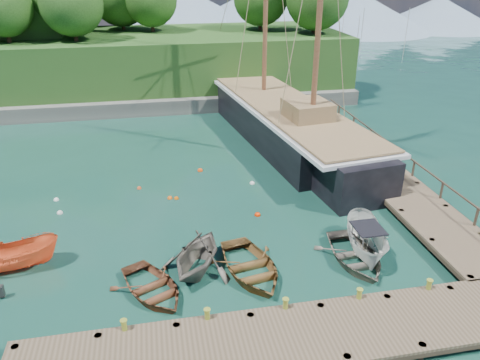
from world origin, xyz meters
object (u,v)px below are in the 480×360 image
(rowboat_1, at_px, (198,270))
(rowboat_3, at_px, (354,261))
(schooner, at_px, (285,125))
(motorboat_orange, at_px, (16,269))
(cabin_boat_white, at_px, (365,254))
(rowboat_0, at_px, (153,293))
(rowboat_2, at_px, (250,273))

(rowboat_1, height_order, rowboat_3, rowboat_1)
(rowboat_3, xyz_separation_m, schooner, (1.18, 15.96, 1.24))
(motorboat_orange, bearing_deg, cabin_boat_white, -105.10)
(rowboat_1, xyz_separation_m, motorboat_orange, (-8.04, 1.69, 0.00))
(rowboat_0, relative_size, rowboat_1, 1.01)
(rowboat_0, xyz_separation_m, schooner, (10.39, 16.50, 1.24))
(rowboat_2, bearing_deg, rowboat_3, -11.02)
(motorboat_orange, xyz_separation_m, schooner, (16.41, 13.58, 1.24))
(schooner, bearing_deg, rowboat_0, -130.12)
(rowboat_3, bearing_deg, rowboat_0, -178.63)
(rowboat_0, height_order, cabin_boat_white, cabin_boat_white)
(rowboat_1, xyz_separation_m, rowboat_2, (2.28, -0.67, 0.00))
(rowboat_1, bearing_deg, motorboat_orange, -163.97)
(rowboat_2, height_order, rowboat_3, rowboat_2)
(rowboat_1, distance_m, cabin_boat_white, 7.97)
(motorboat_orange, relative_size, schooner, 0.13)
(rowboat_2, height_order, cabin_boat_white, cabin_boat_white)
(rowboat_1, height_order, schooner, schooner)
(rowboat_3, bearing_deg, cabin_boat_white, 30.83)
(motorboat_orange, bearing_deg, rowboat_3, -107.25)
(rowboat_0, relative_size, schooner, 0.13)
(rowboat_0, relative_size, cabin_boat_white, 0.89)
(rowboat_1, xyz_separation_m, cabin_boat_white, (7.96, -0.21, 0.00))
(cabin_boat_white, distance_m, schooner, 15.53)
(rowboat_3, relative_size, schooner, 0.14)
(rowboat_3, bearing_deg, rowboat_2, 177.74)
(rowboat_2, relative_size, schooner, 0.15)
(rowboat_0, height_order, schooner, schooner)
(rowboat_3, distance_m, cabin_boat_white, 0.91)
(schooner, bearing_deg, rowboat_1, -126.67)
(rowboat_3, xyz_separation_m, motorboat_orange, (-15.24, 2.39, 0.00))
(cabin_boat_white, bearing_deg, rowboat_1, -167.07)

